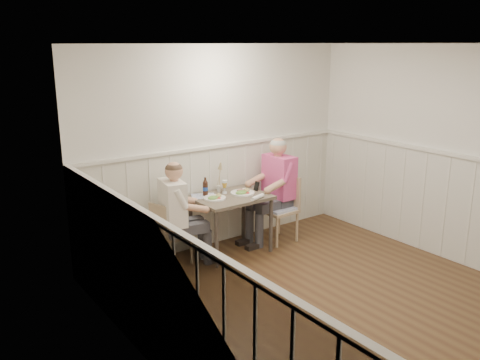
{
  "coord_description": "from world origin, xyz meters",
  "views": [
    {
      "loc": [
        -3.56,
        -3.19,
        2.6
      ],
      "look_at": [
        -0.08,
        1.64,
        1.0
      ],
      "focal_mm": 38.0,
      "sensor_mm": 36.0,
      "label": 1
    }
  ],
  "objects": [
    {
      "name": "rolled_napkin",
      "position": [
        0.1,
        1.53,
        0.77
      ],
      "size": [
        0.23,
        0.12,
        0.05
      ],
      "color": "white",
      "rests_on": "dining_table"
    },
    {
      "name": "gingham_mat",
      "position": [
        -0.37,
        2.03,
        0.75
      ],
      "size": [
        0.37,
        0.34,
        0.01
      ],
      "color": "#707FBD",
      "rests_on": "dining_table"
    },
    {
      "name": "grass_vase",
      "position": [
        -0.11,
        2.07,
        0.93
      ],
      "size": [
        0.05,
        0.05,
        0.41
      ],
      "color": "silver",
      "rests_on": "dining_table"
    },
    {
      "name": "wainscot",
      "position": [
        0.0,
        0.69,
        0.69
      ],
      "size": [
        4.0,
        4.49,
        1.34
      ],
      "color": "silver",
      "rests_on": "ground"
    },
    {
      "name": "ground_plane",
      "position": [
        0.0,
        0.0,
        0.0
      ],
      "size": [
        4.5,
        4.5,
        0.0
      ],
      "primitive_type": "plane",
      "color": "#452B19"
    },
    {
      "name": "man_in_pink",
      "position": [
        0.68,
        1.86,
        0.6
      ],
      "size": [
        0.66,
        0.46,
        1.43
      ],
      "color": "#3F3F47",
      "rests_on": "ground"
    },
    {
      "name": "diner_cream",
      "position": [
        -0.86,
        1.85,
        0.55
      ],
      "size": [
        0.66,
        0.47,
        1.31
      ],
      "color": "#3F3F47",
      "rests_on": "ground"
    },
    {
      "name": "beer_glass_b",
      "position": [
        -0.08,
        1.98,
        0.87
      ],
      "size": [
        0.07,
        0.07,
        0.17
      ],
      "color": "silver",
      "rests_on": "dining_table"
    },
    {
      "name": "chair_right",
      "position": [
        0.71,
        1.78,
        0.48
      ],
      "size": [
        0.44,
        0.44,
        0.89
      ],
      "color": "tan",
      "rests_on": "ground"
    },
    {
      "name": "beer_glass_a",
      "position": [
        -0.05,
        2.02,
        0.86
      ],
      "size": [
        0.06,
        0.06,
        0.16
      ],
      "color": "silver",
      "rests_on": "dining_table"
    },
    {
      "name": "dining_table",
      "position": [
        -0.08,
        1.84,
        0.65
      ],
      "size": [
        0.93,
        0.7,
        0.75
      ],
      "color": "brown",
      "rests_on": "ground"
    },
    {
      "name": "plate_man",
      "position": [
        0.08,
        1.83,
        0.78
      ],
      "size": [
        0.31,
        0.31,
        0.08
      ],
      "color": "white",
      "rests_on": "dining_table"
    },
    {
      "name": "plate_diner",
      "position": [
        -0.33,
        1.84,
        0.77
      ],
      "size": [
        0.28,
        0.28,
        0.07
      ],
      "color": "white",
      "rests_on": "dining_table"
    },
    {
      "name": "room_shell",
      "position": [
        0.0,
        0.0,
        1.52
      ],
      "size": [
        4.04,
        4.54,
        2.6
      ],
      "color": "silver",
      "rests_on": "ground"
    },
    {
      "name": "beer_bottle",
      "position": [
        -0.34,
        2.03,
        0.86
      ],
      "size": [
        0.07,
        0.07,
        0.24
      ],
      "color": "black",
      "rests_on": "dining_table"
    },
    {
      "name": "chair_left",
      "position": [
        -0.94,
        1.9,
        0.43
      ],
      "size": [
        0.47,
        0.47,
        0.8
      ],
      "color": "tan",
      "rests_on": "ground"
    }
  ]
}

